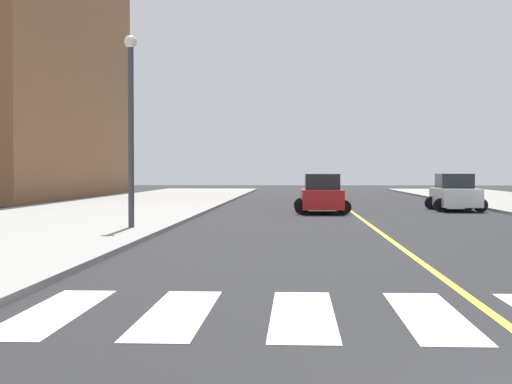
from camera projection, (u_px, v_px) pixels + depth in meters
The scene contains 6 objects.
sidewalk_kerb_west at pixel (30, 227), 27.61m from camera, with size 10.00×120.00×0.15m, color gray.
crosswalk_paint at pixel (495, 316), 11.00m from camera, with size 13.50×4.00×0.01m.
lane_divider_paint at pixel (343, 205), 46.94m from camera, with size 0.16×80.00×0.01m, color yellow.
car_white_second at pixel (455, 193), 40.71m from camera, with size 2.70×4.33×1.93m.
car_red_third at pixel (322, 195), 38.25m from camera, with size 2.74×4.34×1.93m.
street_lamp at pixel (131, 112), 26.46m from camera, with size 0.44×0.44×6.50m.
Camera 1 is at (-2.79, -7.11, 2.04)m, focal length 54.91 mm.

